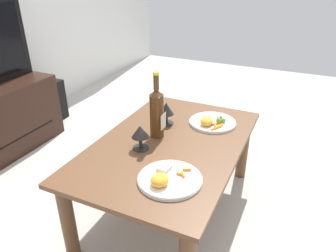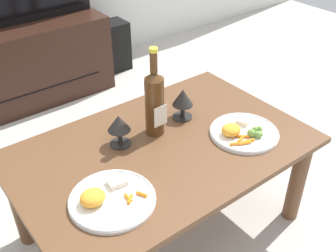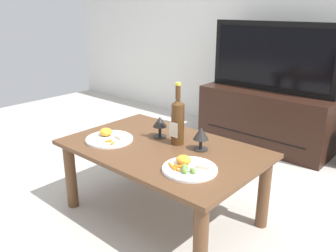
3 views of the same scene
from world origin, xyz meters
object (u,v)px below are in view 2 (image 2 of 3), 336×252
floor_speaker (115,46)px  dinner_plate_left (110,198)px  tv_stand (15,64)px  wine_bottle (155,101)px  dinner_plate_right (243,132)px  goblet_left (119,125)px  dining_table (163,162)px  goblet_right (183,99)px

floor_speaker → dinner_plate_left: 1.96m
tv_stand → dinner_plate_left: (-0.24, -1.64, 0.21)m
wine_bottle → dinner_plate_right: bearing=-40.9°
goblet_left → tv_stand: bearing=88.1°
dining_table → goblet_right: (0.19, 0.11, 0.17)m
wine_bottle → goblet_right: size_ratio=2.71×
floor_speaker → goblet_left: size_ratio=2.82×
dining_table → tv_stand: tv_stand is taller
floor_speaker → goblet_left: 1.67m
goblet_left → goblet_right: (0.32, 0.00, 0.00)m
goblet_left → dinner_plate_right: bearing=-30.3°
tv_stand → dinner_plate_right: bearing=-76.9°
tv_stand → dinner_plate_left: 1.67m
goblet_left → dinner_plate_right: 0.50m
floor_speaker → goblet_left: bearing=-120.3°
tv_stand → floor_speaker: size_ratio=3.19×
dining_table → wine_bottle: bearing=69.9°
wine_bottle → dinner_plate_left: bearing=-146.9°
dining_table → goblet_left: goblet_left is taller
wine_bottle → goblet_right: 0.17m
dinner_plate_left → dinner_plate_right: 0.63m
tv_stand → goblet_right: bearing=-79.0°
tv_stand → goblet_left: 1.43m
goblet_left → dinner_plate_left: size_ratio=0.46×
dinner_plate_right → floor_speaker: bearing=77.0°
wine_bottle → goblet_left: size_ratio=2.80×
dinner_plate_right → goblet_right: bearing=114.2°
tv_stand → dinner_plate_right: 1.70m
floor_speaker → dinner_plate_left: (-1.01, -1.66, 0.29)m
goblet_right → dinner_plate_right: goblet_right is taller
dining_table → dinner_plate_right: bearing=-24.3°
goblet_left → dinner_plate_right: (0.43, -0.25, -0.08)m
dining_table → floor_speaker: (0.69, 1.52, -0.20)m
goblet_right → dinner_plate_left: (-0.51, -0.25, -0.08)m
wine_bottle → goblet_right: (0.16, 0.02, -0.06)m
goblet_right → dinner_plate_right: (0.11, -0.25, -0.08)m
tv_stand → goblet_left: goblet_left is taller
tv_stand → goblet_left: bearing=-91.9°
dinner_plate_left → tv_stand: bearing=81.6°
goblet_right → dinner_plate_left: 0.57m
tv_stand → goblet_left: size_ratio=8.99×
goblet_right → dinner_plate_right: bearing=-65.8°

